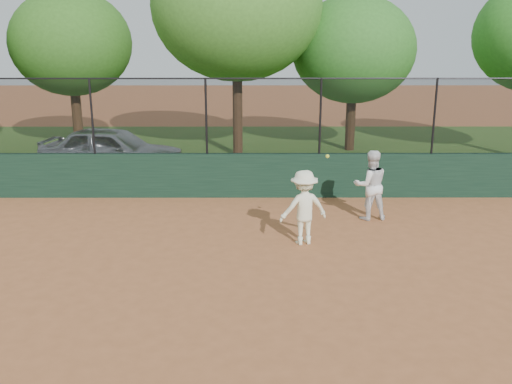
{
  "coord_description": "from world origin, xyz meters",
  "views": [
    {
      "loc": [
        0.77,
        -8.93,
        4.32
      ],
      "look_at": [
        0.8,
        2.2,
        1.2
      ],
      "focal_mm": 40.0,
      "sensor_mm": 36.0,
      "label": 1
    }
  ],
  "objects_px": {
    "parked_car": "(112,151)",
    "tree_2": "(237,6)",
    "player_second": "(370,185)",
    "player_main": "(304,207)",
    "tree_1": "(71,43)",
    "tree_3": "(354,50)"
  },
  "relations": [
    {
      "from": "parked_car",
      "to": "tree_3",
      "type": "bearing_deg",
      "value": -55.68
    },
    {
      "from": "tree_1",
      "to": "tree_3",
      "type": "xyz_separation_m",
      "value": [
        10.28,
        0.04,
        -0.23
      ]
    },
    {
      "from": "player_main",
      "to": "tree_3",
      "type": "distance_m",
      "value": 10.74
    },
    {
      "from": "player_second",
      "to": "tree_2",
      "type": "height_order",
      "value": "tree_2"
    },
    {
      "from": "tree_3",
      "to": "tree_2",
      "type": "bearing_deg",
      "value": -166.78
    },
    {
      "from": "parked_car",
      "to": "tree_2",
      "type": "relative_size",
      "value": 0.58
    },
    {
      "from": "parked_car",
      "to": "player_second",
      "type": "xyz_separation_m",
      "value": [
        7.2,
        -4.45,
        0.08
      ]
    },
    {
      "from": "parked_car",
      "to": "player_second",
      "type": "height_order",
      "value": "player_second"
    },
    {
      "from": "player_main",
      "to": "tree_1",
      "type": "height_order",
      "value": "tree_1"
    },
    {
      "from": "tree_2",
      "to": "tree_3",
      "type": "distance_m",
      "value": 4.58
    },
    {
      "from": "parked_car",
      "to": "tree_2",
      "type": "distance_m",
      "value": 6.54
    },
    {
      "from": "parked_car",
      "to": "tree_2",
      "type": "xyz_separation_m",
      "value": [
        3.84,
        2.91,
        4.42
      ]
    },
    {
      "from": "player_main",
      "to": "tree_2",
      "type": "height_order",
      "value": "tree_2"
    },
    {
      "from": "player_second",
      "to": "tree_3",
      "type": "height_order",
      "value": "tree_3"
    },
    {
      "from": "player_second",
      "to": "tree_1",
      "type": "relative_size",
      "value": 0.29
    },
    {
      "from": "player_main",
      "to": "tree_1",
      "type": "bearing_deg",
      "value": 127.67
    },
    {
      "from": "player_second",
      "to": "player_main",
      "type": "relative_size",
      "value": 0.84
    },
    {
      "from": "tree_1",
      "to": "tree_3",
      "type": "relative_size",
      "value": 1.03
    },
    {
      "from": "player_second",
      "to": "tree_3",
      "type": "xyz_separation_m",
      "value": [
        0.87,
        8.35,
        2.88
      ]
    },
    {
      "from": "parked_car",
      "to": "tree_3",
      "type": "xyz_separation_m",
      "value": [
        8.07,
        3.9,
        2.95
      ]
    },
    {
      "from": "player_main",
      "to": "tree_3",
      "type": "relative_size",
      "value": 0.35
    },
    {
      "from": "tree_1",
      "to": "tree_3",
      "type": "distance_m",
      "value": 10.28
    }
  ]
}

